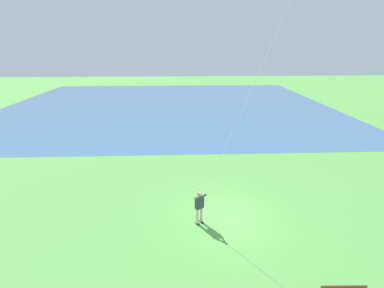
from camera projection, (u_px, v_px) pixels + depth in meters
name	position (u px, v px, depth m)	size (l,w,h in m)	color
ground_plane	(225.00, 217.00, 13.37)	(120.00, 120.00, 0.00)	#4C8E3D
lake_water	(168.00, 105.00, 37.56)	(36.00, 44.00, 0.01)	#385B7F
person_kite_flyer	(200.00, 205.00, 12.57)	(0.62, 0.55, 1.83)	#232328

